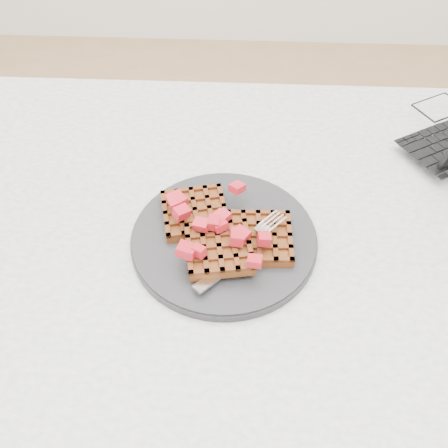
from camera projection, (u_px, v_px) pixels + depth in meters
The scene contains 6 objects.
ground at pixel (245, 419), 1.31m from camera, with size 4.00×4.00×0.00m, color tan.
table at pixel (256, 275), 0.84m from camera, with size 1.20×0.80×0.75m.
plate at pixel (224, 239), 0.73m from camera, with size 0.27×0.27×0.02m, color #232326.
waffles at pixel (224, 232), 0.71m from camera, with size 0.20×0.18×0.03m.
strawberry_pile at pixel (224, 217), 0.69m from camera, with size 0.15×0.15×0.02m, color #9F000F, non-canonical shape.
fork at pixel (247, 251), 0.69m from camera, with size 0.02×0.18×0.02m, color silver, non-canonical shape.
Camera 1 is at (-0.03, -0.50, 1.31)m, focal length 40.00 mm.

